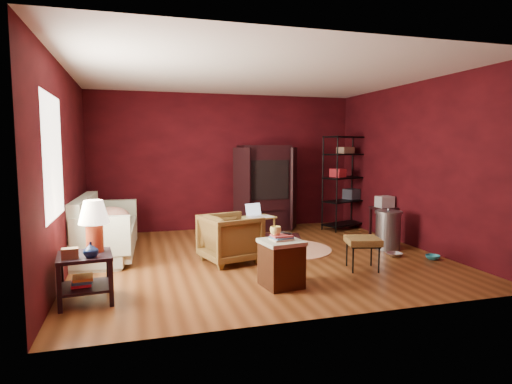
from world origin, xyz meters
TOP-DOWN VIEW (x-y plane):
  - room at (-0.04, -0.01)m, footprint 5.54×5.04m
  - sofa at (-2.32, 0.76)m, footprint 0.79×2.03m
  - armchair at (-0.50, -0.18)m, footprint 0.89×0.93m
  - pet_bowl_steel at (2.04, -0.57)m, footprint 0.24×0.08m
  - pet_bowl_turquoise at (2.50, -0.89)m, footprint 0.22×0.11m
  - vase at (-2.32, -1.50)m, footprint 0.20×0.21m
  - mug at (-0.22, -1.43)m, footprint 0.16×0.15m
  - side_table at (-2.35, -1.29)m, footprint 0.62×0.62m
  - sofa_cushions at (-2.34, 0.76)m, footprint 0.93×2.09m
  - hamper at (-0.15, -1.44)m, footprint 0.54×0.54m
  - footstool at (1.19, -1.07)m, footprint 0.54×0.54m
  - rug_round at (0.57, 0.34)m, footprint 1.60×1.60m
  - rug_oriental at (0.54, 1.25)m, footprint 1.39×1.11m
  - laptop_desk at (0.21, 0.87)m, footprint 0.67×0.58m
  - tv_armoire at (0.72, 2.06)m, footprint 1.38×0.76m
  - wire_shelving at (2.37, 1.73)m, footprint 1.03×0.72m
  - small_stand at (2.55, 0.54)m, footprint 0.44×0.44m
  - trash_can at (2.21, -0.12)m, footprint 0.50×0.50m

SIDE VIEW (x-z plane):
  - rug_round at x=0.57m, z-range 0.00..0.01m
  - rug_oriental at x=0.54m, z-range 0.01..0.02m
  - pet_bowl_turquoise at x=2.50m, z-range 0.00..0.22m
  - pet_bowl_steel at x=2.04m, z-range 0.00..0.24m
  - hamper at x=-0.15m, z-range -0.03..0.63m
  - trash_can at x=2.21m, z-range -0.02..0.68m
  - sofa at x=-2.32m, z-range 0.00..0.77m
  - footstool at x=1.19m, z-range 0.17..0.62m
  - armchair at x=-0.50m, z-range 0.00..0.79m
  - sofa_cushions at x=-2.34m, z-range -0.01..0.85m
  - laptop_desk at x=0.21m, z-range 0.08..0.79m
  - small_stand at x=2.55m, z-range 0.20..1.02m
  - vase at x=-2.32m, z-range 0.54..0.70m
  - side_table at x=-2.35m, z-range 0.11..1.23m
  - mug at x=-0.22m, z-range 0.64..0.78m
  - tv_armoire at x=0.72m, z-range 0.04..1.78m
  - wire_shelving at x=2.37m, z-range 0.09..2.03m
  - room at x=-0.04m, z-range -0.02..2.82m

